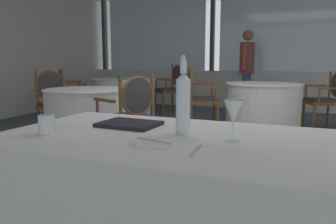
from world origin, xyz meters
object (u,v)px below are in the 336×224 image
water_bottle (183,101)px  dining_chair_2_0 (131,112)px  dining_chair_2_1 (54,97)px  diner_person_0 (247,67)px  water_tumbler (47,124)px  side_plate (154,142)px  dining_chair_1_0 (328,96)px  dining_chair_3_0 (172,84)px  dining_chair_3_1 (69,90)px  dining_chair_1_1 (198,93)px  menu_book (129,124)px  wine_glass (233,112)px

water_bottle → dining_chair_2_0: bearing=126.8°
dining_chair_2_1 → diner_person_0: bearing=77.5°
dining_chair_2_1 → diner_person_0: diner_person_0 is taller
water_bottle → water_tumbler: 0.67m
side_plate → dining_chair_1_0: bearing=78.8°
water_tumbler → dining_chair_3_0: (-1.46, 5.23, -0.19)m
water_tumbler → dining_chair_3_1: 4.64m
dining_chair_2_0 → dining_chair_1_1: bearing=-68.5°
dining_chair_3_1 → diner_person_0: 3.47m
dining_chair_3_1 → side_plate: bearing=-95.1°
dining_chair_3_1 → dining_chair_2_1: bearing=-109.0°
water_bottle → dining_chair_3_0: water_bottle is taller
water_bottle → water_tumbler: size_ratio=4.21×
menu_book → dining_chair_3_1: size_ratio=0.33×
diner_person_0 → water_bottle: bearing=-77.8°
water_bottle → dining_chair_3_1: water_bottle is taller
dining_chair_1_0 → dining_chair_2_0: 3.39m
side_plate → diner_person_0: diner_person_0 is taller
dining_chair_1_0 → dining_chair_3_0: (-2.92, 0.69, 0.05)m
dining_chair_2_0 → dining_chair_2_1: bearing=-0.0°
dining_chair_1_0 → dining_chair_2_0: dining_chair_2_0 is taller
menu_book → diner_person_0: (-0.26, 5.25, 0.22)m
side_plate → dining_chair_3_1: size_ratio=0.22×
dining_chair_1_0 → diner_person_0: (-1.44, 1.04, 0.42)m
dining_chair_3_0 → dining_chair_3_1: bearing=0.0°
side_plate → diner_person_0: size_ratio=0.12×
dining_chair_2_0 → diner_person_0: diner_person_0 is taller
wine_glass → dining_chair_3_0: (-2.33, 5.06, -0.28)m
wine_glass → dining_chair_3_1: dining_chair_3_1 is taller
wine_glass → dining_chair_2_0: size_ratio=0.20×
dining_chair_3_0 → dining_chair_1_1: bearing=76.5°
side_plate → dining_chair_3_1: (-3.42, 3.64, -0.19)m
water_bottle → dining_chair_3_0: (-2.06, 4.96, -0.30)m
side_plate → water_tumbler: size_ratio=2.28×
dining_chair_1_1 → dining_chair_2_1: 2.16m
diner_person_0 → dining_chair_1_0: bearing=-29.9°
wine_glass → water_tumbler: (-0.87, -0.17, -0.09)m
menu_book → diner_person_0: size_ratio=0.18×
wine_glass → dining_chair_1_1: bearing=109.9°
dining_chair_1_1 → dining_chair_2_0: size_ratio=1.07×
water_bottle → dining_chair_1_0: size_ratio=0.41×
water_tumbler → dining_chair_3_0: dining_chair_3_0 is taller
menu_book → dining_chair_1_0: dining_chair_1_0 is taller
side_plate → dining_chair_2_0: bearing=121.8°
wine_glass → dining_chair_1_0: 4.41m
dining_chair_1_0 → dining_chair_3_0: bearing=-35.9°
wine_glass → menu_book: size_ratio=0.60×
dining_chair_2_1 → diner_person_0: 3.76m
water_tumbler → dining_chair_1_0: (1.46, 4.53, -0.24)m
side_plate → dining_chair_2_1: bearing=137.6°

